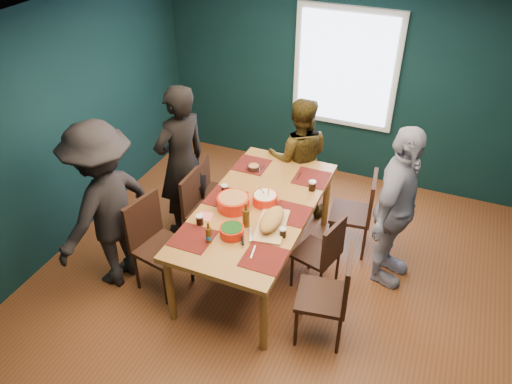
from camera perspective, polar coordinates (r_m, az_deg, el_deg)
room at (r=4.80m, az=3.55°, el=3.25°), size 5.01×5.01×2.71m
dining_table at (r=5.18m, az=0.13°, el=-2.27°), size 1.11×2.20×0.83m
chair_left_far at (r=6.08m, az=-5.14°, el=0.67°), size 0.43×0.43×0.83m
chair_left_mid at (r=5.69m, az=-6.51°, el=-1.49°), size 0.41×0.41×0.91m
chair_left_near at (r=5.20m, az=-11.68°, el=-5.09°), size 0.55×0.55×1.04m
chair_right_far at (r=5.65m, az=11.83°, el=-1.79°), size 0.50×0.50×0.99m
chair_right_mid at (r=5.11m, az=7.77°, el=-6.61°), size 0.50×0.50×0.89m
chair_right_near at (r=4.62m, az=8.83°, el=-11.09°), size 0.52×0.52×1.01m
person_far_left at (r=5.73m, az=-8.51°, el=3.37°), size 0.67×0.80×1.86m
person_back at (r=6.06m, az=4.91°, el=3.85°), size 0.90×0.79×1.55m
person_right at (r=5.17m, az=15.70°, el=-1.84°), size 0.62×1.12×1.80m
person_near_left at (r=5.18m, az=-16.85°, el=-1.66°), size 0.86×1.29×1.85m
bowl_salad at (r=5.06m, az=-2.62°, el=-1.18°), size 0.33×0.33×0.14m
bowl_dumpling at (r=5.13m, az=1.04°, el=-0.76°), size 0.26×0.26×0.24m
bowl_herbs at (r=4.72m, az=-2.78°, el=-4.48°), size 0.23×0.23×0.10m
cutting_board at (r=4.82m, az=1.79°, el=-3.31°), size 0.38×0.69×0.15m
small_bowl at (r=5.69m, az=-0.26°, el=2.82°), size 0.14×0.14×0.06m
beer_bottle_a at (r=4.65m, az=-5.42°, el=-4.91°), size 0.06×0.06×0.22m
beer_bottle_b at (r=4.80m, az=-1.15°, el=-2.91°), size 0.07×0.07×0.27m
cola_glass_a at (r=4.88m, az=-6.45°, el=-3.13°), size 0.08×0.08×0.11m
cola_glass_b at (r=4.72m, az=3.09°, el=-4.59°), size 0.07×0.07×0.09m
cola_glass_c at (r=5.36m, az=6.44°, el=0.77°), size 0.08×0.08×0.11m
cola_glass_d at (r=5.30m, az=-3.61°, el=0.37°), size 0.07×0.07×0.10m
napkin_a at (r=5.11m, az=3.99°, el=-1.78°), size 0.15×0.15×0.00m
napkin_b at (r=5.01m, az=-5.82°, el=-2.78°), size 0.17×0.17×0.00m
napkin_c at (r=4.55m, az=0.24°, el=-7.16°), size 0.16×0.16×0.00m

